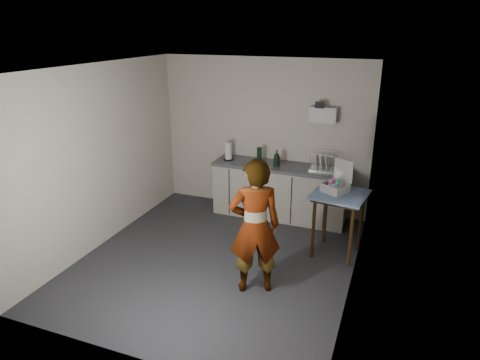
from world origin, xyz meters
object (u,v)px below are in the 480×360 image
at_px(side_table, 340,201).
at_px(soda_can, 279,160).
at_px(soap_bottle, 277,158).
at_px(paper_towel, 228,151).
at_px(dark_bottle, 259,155).
at_px(kitchen_counter, 280,193).
at_px(dish_rack, 323,166).
at_px(standing_man, 255,227).
at_px(bakery_box, 336,185).

distance_m(side_table, soda_can, 1.53).
height_order(soap_bottle, soda_can, soap_bottle).
bearing_deg(paper_towel, dark_bottle, 0.21).
distance_m(dark_bottle, paper_towel, 0.55).
bearing_deg(soda_can, dark_bottle, -167.59).
xyz_separation_m(side_table, soda_can, (-1.16, 0.98, 0.17)).
bearing_deg(side_table, soap_bottle, 151.74).
distance_m(kitchen_counter, dish_rack, 0.87).
distance_m(soda_can, dish_rack, 0.73).
relative_size(standing_man, dark_bottle, 6.21).
height_order(paper_towel, dish_rack, paper_towel).
bearing_deg(kitchen_counter, soda_can, 137.18).
height_order(dark_bottle, bakery_box, bakery_box).
bearing_deg(bakery_box, paper_towel, -175.47).
relative_size(soda_can, dish_rack, 0.31).
height_order(soda_can, bakery_box, bakery_box).
height_order(kitchen_counter, standing_man, standing_man).
xyz_separation_m(standing_man, bakery_box, (0.73, 1.29, 0.17)).
xyz_separation_m(kitchen_counter, bakery_box, (1.03, -0.88, 0.59)).
bearing_deg(dark_bottle, soda_can, 12.41).
relative_size(kitchen_counter, dish_rack, 5.59).
bearing_deg(dark_bottle, dish_rack, 2.43).
height_order(side_table, soda_can, soda_can).
xyz_separation_m(standing_man, soda_can, (-0.35, 2.22, 0.13)).
distance_m(kitchen_counter, standing_man, 2.23).
bearing_deg(paper_towel, soda_can, 4.68).
xyz_separation_m(standing_man, soap_bottle, (-0.35, 2.09, 0.20)).
xyz_separation_m(side_table, dark_bottle, (-1.47, 0.91, 0.25)).
distance_m(kitchen_counter, paper_towel, 1.11).
height_order(standing_man, dish_rack, standing_man).
xyz_separation_m(standing_man, dark_bottle, (-0.67, 2.15, 0.20)).
bearing_deg(paper_towel, dish_rack, 1.67).
bearing_deg(paper_towel, bakery_box, -23.72).
relative_size(standing_man, soap_bottle, 6.18).
bearing_deg(soda_can, bakery_box, -40.51).
bearing_deg(standing_man, dish_rack, -125.44).
bearing_deg(paper_towel, standing_man, -60.47).
bearing_deg(dish_rack, kitchen_counter, -177.71).
height_order(soap_bottle, paper_towel, paper_towel).
distance_m(side_table, dark_bottle, 1.75).
bearing_deg(standing_man, bakery_box, -145.10).
bearing_deg(kitchen_counter, bakery_box, -40.39).
height_order(soda_can, paper_towel, paper_towel).
distance_m(kitchen_counter, bakery_box, 1.47).
distance_m(kitchen_counter, soap_bottle, 0.63).
height_order(side_table, standing_man, standing_man).
height_order(side_table, dish_rack, dish_rack).
xyz_separation_m(kitchen_counter, standing_man, (0.30, -2.17, 0.41)).
xyz_separation_m(kitchen_counter, dish_rack, (0.68, 0.03, 0.55)).
bearing_deg(kitchen_counter, dish_rack, 2.29).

